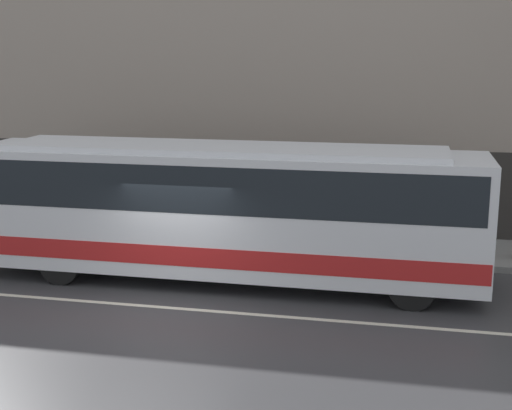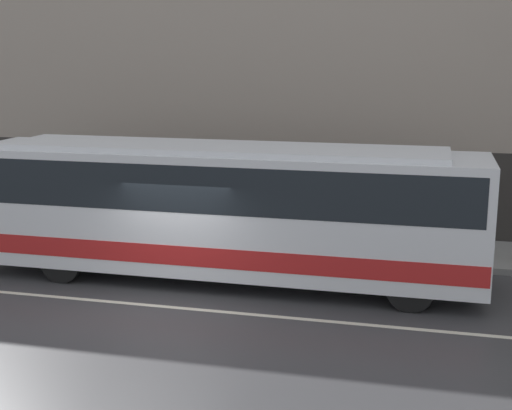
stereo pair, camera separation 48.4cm
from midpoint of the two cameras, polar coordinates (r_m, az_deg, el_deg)
The scene contains 6 objects.
ground_plane at distance 15.50m, azimuth -8.07°, elevation -8.14°, with size 60.00×60.00×0.00m, color #38383A.
sidewalk at distance 20.36m, azimuth -2.88°, elevation -2.80°, with size 60.00×2.75×0.17m.
building_facade at distance 21.13m, azimuth -1.94°, elevation 11.44°, with size 60.00×0.35×10.51m.
lane_stripe at distance 15.50m, azimuth -8.07°, elevation -8.13°, with size 54.00×0.14×0.01m.
transit_bus at distance 16.69m, azimuth -3.59°, elevation -0.03°, with size 12.07×2.51×3.23m.
pedestrian_waiting at distance 21.85m, azimuth -10.16°, elevation 0.19°, with size 0.36×0.36×1.53m.
Camera 1 is at (4.90, -13.66, 5.38)m, focal length 50.00 mm.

